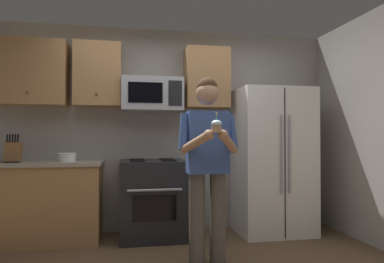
# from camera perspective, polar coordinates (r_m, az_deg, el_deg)

# --- Properties ---
(wall_back) EXTENTS (4.40, 0.10, 2.60)m
(wall_back) POSITION_cam_1_polar(r_m,az_deg,el_deg) (4.58, -4.94, 0.36)
(wall_back) COLOR gray
(wall_back) RESTS_ON ground
(oven_range) EXTENTS (0.76, 0.70, 0.93)m
(oven_range) POSITION_cam_1_polar(r_m,az_deg,el_deg) (4.24, -6.49, -10.91)
(oven_range) COLOR black
(oven_range) RESTS_ON ground
(microwave) EXTENTS (0.74, 0.41, 0.40)m
(microwave) POSITION_cam_1_polar(r_m,az_deg,el_deg) (4.33, -6.56, 6.01)
(microwave) COLOR #9EA0A5
(refrigerator) EXTENTS (0.90, 0.75, 1.80)m
(refrigerator) POSITION_cam_1_polar(r_m,az_deg,el_deg) (4.51, 13.01, -4.69)
(refrigerator) COLOR white
(refrigerator) RESTS_ON ground
(cabinet_row_upper) EXTENTS (2.78, 0.36, 0.76)m
(cabinet_row_upper) POSITION_cam_1_polar(r_m,az_deg,el_deg) (4.41, -14.17, 8.92)
(cabinet_row_upper) COLOR #9E7247
(counter_left) EXTENTS (1.44, 0.66, 0.92)m
(counter_left) POSITION_cam_1_polar(r_m,az_deg,el_deg) (4.37, -24.08, -10.54)
(counter_left) COLOR #9E7247
(counter_left) RESTS_ON ground
(knife_block) EXTENTS (0.16, 0.15, 0.32)m
(knife_block) POSITION_cam_1_polar(r_m,az_deg,el_deg) (4.32, -27.27, -2.97)
(knife_block) COLOR brown
(knife_block) RESTS_ON counter_left
(bowl_large_white) EXTENTS (0.20, 0.20, 0.09)m
(bowl_large_white) POSITION_cam_1_polar(r_m,az_deg,el_deg) (4.23, -19.81, -3.96)
(bowl_large_white) COLOR white
(bowl_large_white) RESTS_ON counter_left
(person) EXTENTS (0.60, 0.48, 1.76)m
(person) POSITION_cam_1_polar(r_m,az_deg,el_deg) (3.27, 2.58, -4.48)
(person) COLOR #4C4742
(person) RESTS_ON ground
(cupcake) EXTENTS (0.09, 0.09, 0.17)m
(cupcake) POSITION_cam_1_polar(r_m,az_deg,el_deg) (2.94, 4.03, 0.91)
(cupcake) COLOR #A87F56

